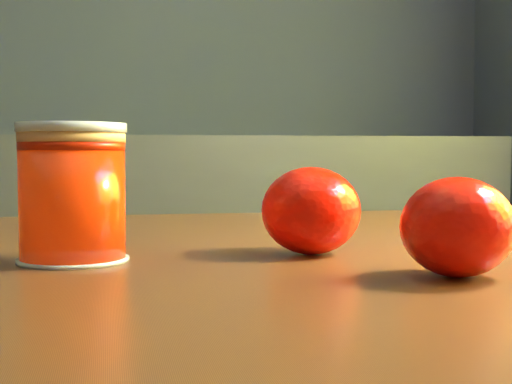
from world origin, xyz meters
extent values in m
cube|color=brown|center=(0.85, -0.01, 0.76)|extent=(1.09, 0.80, 0.04)
cylinder|color=#F12904|center=(0.65, -0.03, 0.82)|extent=(0.07, 0.07, 0.08)
cylinder|color=#F8B165|center=(0.65, -0.03, 0.87)|extent=(0.07, 0.07, 0.01)
cylinder|color=silver|center=(0.65, -0.03, 0.87)|extent=(0.07, 0.07, 0.00)
ellipsoid|color=#FF1805|center=(0.88, -0.13, 0.81)|extent=(0.07, 0.07, 0.06)
ellipsoid|color=#FF1805|center=(0.82, -0.02, 0.81)|extent=(0.09, 0.09, 0.06)
camera|label=1|loc=(0.71, -0.52, 0.85)|focal=50.00mm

